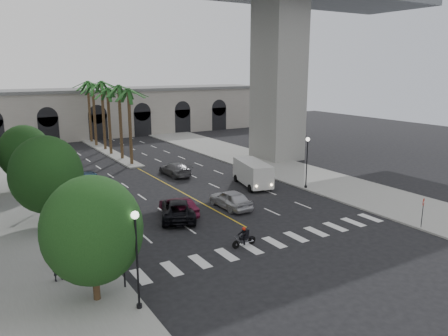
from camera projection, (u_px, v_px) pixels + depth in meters
ground at (262, 236)px, 32.30m from camera, size 140.00×140.00×0.00m
sidewalk_left at (15, 213)px, 37.17m from camera, size 8.00×100.00×0.15m
sidewalk_right at (289, 171)px, 52.36m from camera, size 8.00×100.00×0.15m
median at (108, 152)px, 63.91m from camera, size 2.00×24.00×0.20m
pier_building at (78, 113)px, 77.12m from camera, size 71.00×10.50×8.50m
bridge at (172, 8)px, 48.18m from camera, size 75.00×13.00×26.00m
palm_a at (128, 93)px, 53.56m from camera, size 3.20×3.20×10.30m
palm_b at (119, 89)px, 56.88m from camera, size 3.20×3.20×10.60m
palm_c at (108, 92)px, 60.16m from camera, size 3.20×3.20×10.10m
palm_d at (101, 85)px, 63.50m from camera, size 3.20×3.20×10.90m
palm_e at (93, 87)px, 66.81m from camera, size 3.20×3.20×10.40m
palm_f at (88, 85)px, 70.23m from camera, size 3.20×3.20×10.70m
street_tree_near at (92, 230)px, 22.31m from camera, size 5.20×5.20×6.89m
street_tree_mid at (46, 175)px, 33.09m from camera, size 5.44×5.44×7.21m
street_tree_far at (25, 153)px, 43.15m from camera, size 5.04×5.04×6.68m
lamp_post_left_near at (137, 252)px, 21.64m from camera, size 0.40×0.40×5.35m
lamp_post_left_far at (54, 170)px, 39.12m from camera, size 0.40×0.40×5.35m
lamp_post_right at (307, 158)px, 44.01m from camera, size 0.40×0.40×5.35m
traffic_signal_near at (123, 248)px, 23.93m from camera, size 0.25×0.18×3.65m
traffic_signal_far at (102, 226)px, 27.26m from camera, size 0.25×0.18×3.65m
motorcycle_rider at (245, 237)px, 30.27m from camera, size 1.98×0.53×1.42m
car_a at (231, 199)px, 38.48m from camera, size 2.03×4.90×1.66m
car_b at (178, 207)px, 36.56m from camera, size 1.69×4.61×1.51m
car_c at (178, 209)px, 35.83m from camera, size 4.78×6.36×1.60m
car_d at (175, 169)px, 50.17m from camera, size 2.33×5.24×1.49m
car_e at (88, 178)px, 45.93m from camera, size 2.08×4.78×1.60m
cargo_van at (253, 173)px, 45.50m from camera, size 3.61×6.44×2.59m
pedestrian_a at (58, 265)px, 25.03m from camera, size 0.75×0.55×1.88m
pedestrian_b at (55, 252)px, 26.93m from camera, size 1.06×0.99×1.73m
do_not_enter_sign at (423, 207)px, 33.22m from camera, size 0.56×0.28×2.47m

